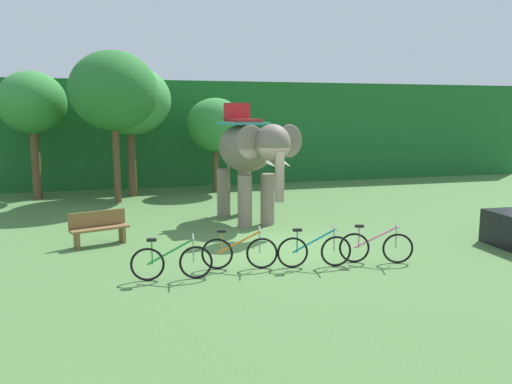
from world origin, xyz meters
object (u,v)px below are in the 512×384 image
object	(u,v)px
wooden_bench	(99,227)
tree_far_right	(32,104)
tree_right	(215,125)
tree_center_left	(114,91)
bike_green	(172,262)
bike_orange	(239,252)
tree_far_left	(130,100)
elephant	(249,153)
bike_teal	(314,251)
bike_pink	(376,247)

from	to	relation	value
wooden_bench	tree_far_right	bearing A→B (deg)	107.31
tree_right	wooden_bench	world-z (taller)	tree_right
tree_center_left	tree_right	size ratio (longest dim) A/B	1.41
tree_far_right	bike_green	distance (m)	12.88
tree_center_left	bike_orange	world-z (taller)	tree_center_left
tree_far_left	tree_right	xyz separation A→B (m)	(3.59, 0.18, -1.03)
tree_far_right	bike_orange	bearing A→B (deg)	-63.52
elephant	bike_orange	world-z (taller)	elephant
tree_far_right	tree_right	world-z (taller)	tree_far_right
bike_green	bike_orange	world-z (taller)	same
tree_far_left	tree_right	bearing A→B (deg)	2.90
wooden_bench	elephant	bearing A→B (deg)	19.90
tree_center_left	bike_teal	xyz separation A→B (m)	(4.19, -9.90, -3.88)
elephant	bike_teal	distance (m)	5.35
tree_far_right	bike_teal	xyz separation A→B (m)	(7.32, -11.69, -3.43)
bike_orange	bike_teal	bearing A→B (deg)	-11.19
bike_pink	wooden_bench	distance (m)	7.14
tree_right	bike_teal	size ratio (longest dim) A/B	2.41
bike_teal	wooden_bench	distance (m)	5.82
bike_teal	bike_orange	bearing A→B (deg)	168.81
bike_orange	wooden_bench	world-z (taller)	bike_orange
tree_right	bike_green	distance (m)	12.21
tree_far_right	tree_center_left	bearing A→B (deg)	-29.70
tree_right	bike_green	world-z (taller)	tree_right
bike_green	bike_teal	distance (m)	3.20
elephant	tree_center_left	bearing A→B (deg)	129.37
tree_far_right	bike_teal	world-z (taller)	tree_far_right
tree_center_left	wooden_bench	world-z (taller)	tree_center_left
tree_far_right	bike_green	world-z (taller)	tree_far_right
bike_orange	wooden_bench	size ratio (longest dim) A/B	1.08
tree_far_left	bike_orange	bearing A→B (deg)	-80.15
tree_right	bike_pink	world-z (taller)	tree_right
elephant	bike_green	distance (m)	6.15
elephant	wooden_bench	distance (m)	5.13
bike_orange	bike_teal	distance (m)	1.69
bike_green	elephant	bearing A→B (deg)	59.19
tree_far_left	bike_pink	xyz separation A→B (m)	(5.06, -11.39, -3.57)
bike_green	tree_far_right	bearing A→B (deg)	109.39
bike_green	wooden_bench	size ratio (longest dim) A/B	1.10
tree_far_left	elephant	size ratio (longest dim) A/B	1.28
tree_center_left	bike_pink	bearing A→B (deg)	-60.36
tree_far_right	tree_center_left	size ratio (longest dim) A/B	0.88
tree_right	bike_green	xyz separation A→B (m)	(-3.22, -11.50, -2.54)
bike_teal	wooden_bench	world-z (taller)	bike_teal
tree_far_right	elephant	world-z (taller)	tree_far_right
bike_pink	tree_far_right	bearing A→B (deg)	126.83
tree_far_right	bike_pink	xyz separation A→B (m)	(8.82, -11.78, -3.43)
tree_far_right	tree_far_left	bearing A→B (deg)	-5.86
tree_far_left	tree_center_left	bearing A→B (deg)	-113.83
bike_pink	wooden_bench	world-z (taller)	bike_pink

